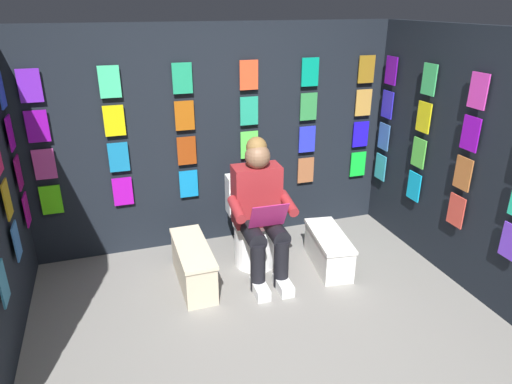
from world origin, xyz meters
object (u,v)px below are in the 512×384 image
Objects in this scene: toilet at (253,227)px; comic_longbox_near at (193,265)px; comic_longbox_far at (328,250)px; person_reading at (261,209)px.

comic_longbox_near is at bearing 22.76° from toilet.
toilet is 1.09× the size of comic_longbox_far.
person_reading is 1.67× the size of comic_longbox_far.
person_reading reaches higher than toilet.
person_reading is at bearing -0.13° from comic_longbox_far.
comic_longbox_near reaches higher than comic_longbox_far.
person_reading is 0.72m from comic_longbox_near.
toilet is 0.65m from comic_longbox_near.
toilet reaches higher than comic_longbox_near.
toilet is at bearing -89.75° from person_reading.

